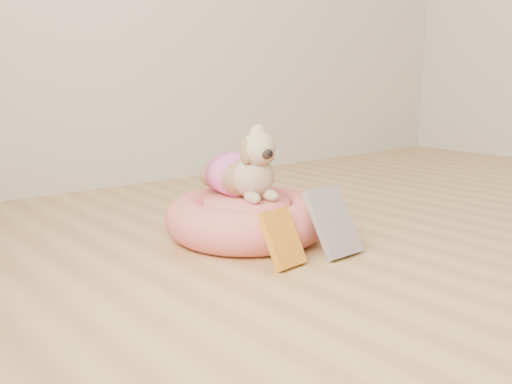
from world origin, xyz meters
TOP-DOWN VIEW (x-y plane):
  - pet_bed at (-0.66, 1.10)m, footprint 0.56×0.56m
  - dog at (-0.66, 1.12)m, footprint 0.29×0.38m
  - book_yellow at (-0.77, 0.80)m, footprint 0.13×0.11m
  - book_white at (-0.57, 0.78)m, footprint 0.15×0.14m

SIDE VIEW (x-z plane):
  - pet_bed at x=-0.66m, z-range 0.00..0.14m
  - book_yellow at x=-0.77m, z-range 0.00..0.17m
  - book_white at x=-0.57m, z-range 0.00..0.21m
  - dog at x=-0.66m, z-range 0.15..0.41m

